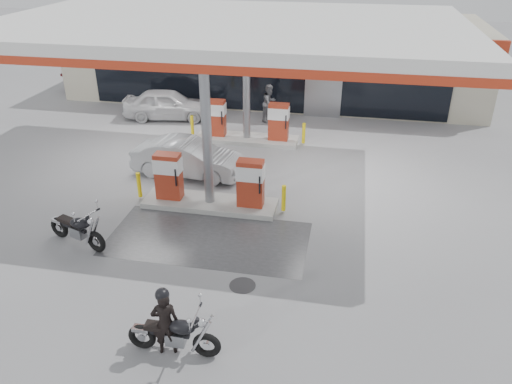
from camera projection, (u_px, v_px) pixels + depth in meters
ground at (192, 237)px, 15.14m from camera, size 90.00×90.00×0.00m
wet_patch at (208, 239)px, 15.06m from camera, size 6.00×3.00×0.00m
drain_cover at (242, 285)px, 13.06m from camera, size 0.70×0.70×0.01m
store_building at (276, 56)px, 28.07m from camera, size 22.00×8.22×4.00m
canopy at (227, 29)px, 17.05m from camera, size 16.00×10.02×5.51m
pump_island_near at (209, 187)px, 16.55m from camera, size 5.14×1.30×1.78m
pump_island_far at (247, 126)px, 21.77m from camera, size 5.14×1.30×1.78m
main_motorcycle at (175, 335)px, 10.78m from camera, size 2.11×0.81×1.08m
biker_main at (165, 323)px, 10.66m from camera, size 0.67×0.54×1.62m
parked_motorcycle at (78, 230)px, 14.57m from camera, size 2.14×1.11×1.13m
sedan_white at (168, 104)px, 24.43m from camera, size 4.49×2.35×1.46m
attendant at (270, 103)px, 24.03m from camera, size 0.98×1.08×1.80m
hatchback_silver at (188, 158)px, 18.72m from camera, size 4.28×1.79×1.38m
parked_car_left at (99, 81)px, 28.75m from camera, size 4.01×1.85×1.13m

